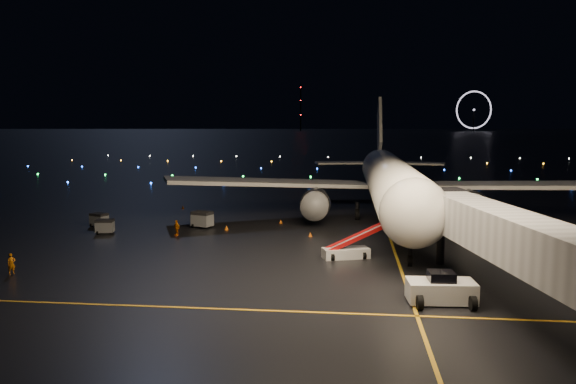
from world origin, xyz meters
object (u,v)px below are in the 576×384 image
Objects in this scene: baggage_cart_0 at (202,220)px; pushback_tug at (441,287)px; belt_loader at (346,242)px; baggage_cart_1 at (105,226)px; crew_c at (177,228)px; airliner at (390,154)px; baggage_cart_2 at (99,220)px; crew_a at (11,264)px.

pushback_tug is at bearing -26.79° from baggage_cart_0.
baggage_cart_1 is at bearing 144.33° from belt_loader.
crew_c reaches higher than baggage_cart_1.
airliner is 36.25m from baggage_cart_2.
baggage_cart_2 reaches higher than baggage_cart_1.
belt_loader is 21.01m from baggage_cart_0.
pushback_tug is at bearing -79.50° from belt_loader.
crew_c is 0.77× the size of baggage_cart_0.
airliner reaches higher than pushback_tug.
baggage_cart_2 is (-10.54, 3.98, -0.05)m from crew_c.
pushback_tug is 13.51m from belt_loader.
airliner reaches higher than baggage_cart_1.
crew_c is at bearing 137.04° from pushback_tug.
baggage_cart_0 reaches higher than baggage_cart_2.
crew_c is (-24.64, 20.08, -0.23)m from pushback_tug.
baggage_cart_1 is 0.99× the size of baggage_cart_2.
pushback_tug is at bearing -0.65° from crew_c.
belt_loader is 27.90m from crew_a.
pushback_tug is 2.64× the size of crew_a.
crew_c is (-23.46, -14.25, -7.24)m from airliner.
crew_a is 0.92× the size of baggage_cart_2.
pushback_tug is 31.78m from crew_c.
airliner is 24.92m from baggage_cart_0.
crew_c is 8.10m from baggage_cart_1.
pushback_tug reaches higher than baggage_cart_0.
pushback_tug is 33.81m from baggage_cart_0.
baggage_cart_1 is (0.36, 16.61, -0.07)m from crew_a.
baggage_cart_0 reaches higher than crew_c.
crew_c is (8.46, 16.50, -0.01)m from crew_a.
pushback_tug reaches higher than baggage_cart_1.
crew_c is 0.91× the size of baggage_cart_1.
crew_a is at bearing -136.35° from airliner.
crew_c is 4.93m from baggage_cart_0.
baggage_cart_1 is (-8.10, 0.11, -0.06)m from crew_c.
baggage_cart_0 is at bearing 24.17° from baggage_cart_2.
belt_loader reaches higher than crew_c.
baggage_cart_2 is at bearing 141.85° from pushback_tug.
crew_c is at bearing -88.62° from baggage_cart_0.
airliner is 33.55× the size of crew_a.
baggage_cart_2 is (-12.13, -0.68, -0.15)m from baggage_cart_0.
crew_a is 1.01× the size of crew_c.
belt_loader reaches higher than crew_a.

